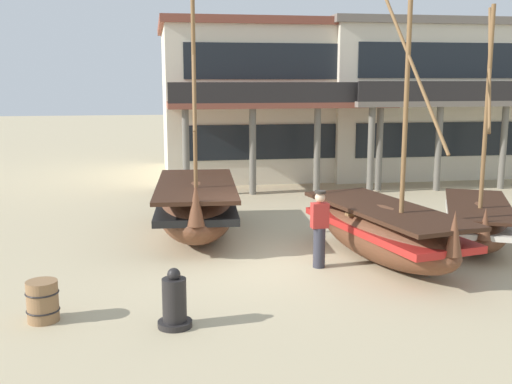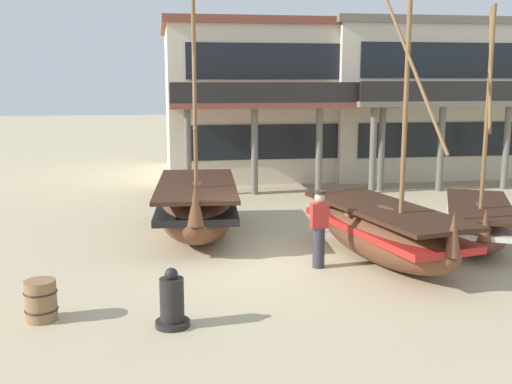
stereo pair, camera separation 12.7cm
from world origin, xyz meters
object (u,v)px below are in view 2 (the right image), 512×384
object	(u,v)px
harbor_building_annex	(418,98)
fishing_boat_centre_large	(197,206)
fishing_boat_far_right	(478,222)
harbor_building_main	(262,99)
fishing_boat_near_left	(385,231)
wooden_barrel	(41,300)
fisherman_by_hull	(319,230)
capstan_winch	(172,303)

from	to	relation	value
harbor_building_annex	fishing_boat_centre_large	bearing A→B (deg)	-135.44
fishing_boat_far_right	harbor_building_main	xyz separation A→B (m)	(-3.22, 12.82, 2.61)
fishing_boat_near_left	fishing_boat_far_right	size ratio (longest dim) A/B	1.13
fishing_boat_centre_large	harbor_building_annex	world-z (taller)	harbor_building_annex
harbor_building_annex	wooden_barrel	bearing A→B (deg)	-130.57
fishing_boat_centre_large	fishing_boat_far_right	bearing A→B (deg)	-16.54
fishing_boat_far_right	harbor_building_annex	distance (m)	13.11
fishing_boat_far_right	harbor_building_main	distance (m)	13.47
fisherman_by_hull	capstan_winch	xyz separation A→B (m)	(-3.20, -2.76, -0.43)
fisherman_by_hull	harbor_building_main	distance (m)	14.28
fisherman_by_hull	harbor_building_main	bearing A→B (deg)	85.35
fishing_boat_near_left	harbor_building_annex	bearing A→B (deg)	64.08
fisherman_by_hull	harbor_building_annex	xyz separation A→B (m)	(8.04, 13.52, 2.39)
fisherman_by_hull	wooden_barrel	distance (m)	5.81
fisherman_by_hull	capstan_winch	distance (m)	4.25
harbor_building_main	harbor_building_annex	xyz separation A→B (m)	(6.90, -0.52, 0.04)
fishing_boat_near_left	fishing_boat_far_right	bearing A→B (deg)	20.49
capstan_winch	fisherman_by_hull	bearing A→B (deg)	40.77
fishing_boat_near_left	fisherman_by_hull	world-z (taller)	fishing_boat_near_left
fisherman_by_hull	harbor_building_annex	world-z (taller)	harbor_building_annex
capstan_winch	harbor_building_main	bearing A→B (deg)	75.50
fisherman_by_hull	harbor_building_annex	distance (m)	15.91
capstan_winch	fishing_boat_near_left	bearing A→B (deg)	31.64
wooden_barrel	fishing_boat_near_left	bearing A→B (deg)	18.52
fisherman_by_hull	capstan_winch	world-z (taller)	fisherman_by_hull
fishing_boat_far_right	capstan_winch	bearing A→B (deg)	-152.25
fishing_boat_near_left	harbor_building_main	bearing A→B (deg)	91.69
fishing_boat_centre_large	harbor_building_main	size ratio (longest dim) A/B	0.68
fisherman_by_hull	fishing_boat_centre_large	bearing A→B (deg)	126.72
harbor_building_main	wooden_barrel	bearing A→B (deg)	-111.92
fisherman_by_hull	harbor_building_annex	size ratio (longest dim) A/B	0.18
fishing_boat_near_left	capstan_winch	xyz separation A→B (m)	(-4.75, -2.93, -0.29)
fishing_boat_far_right	wooden_barrel	distance (m)	10.30
fishing_boat_near_left	fisherman_by_hull	xyz separation A→B (m)	(-1.55, -0.17, 0.14)
fishing_boat_centre_large	harbor_building_annex	size ratio (longest dim) A/B	0.68
fishing_boat_near_left	fishing_boat_centre_large	distance (m)	5.00
harbor_building_main	harbor_building_annex	size ratio (longest dim) A/B	1.00
harbor_building_main	harbor_building_annex	bearing A→B (deg)	-4.32
capstan_winch	wooden_barrel	bearing A→B (deg)	164.32
capstan_winch	fishing_boat_centre_large	bearing A→B (deg)	82.46
fisherman_by_hull	wooden_barrel	bearing A→B (deg)	-158.19
fishing_boat_near_left	fisherman_by_hull	bearing A→B (deg)	-173.77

